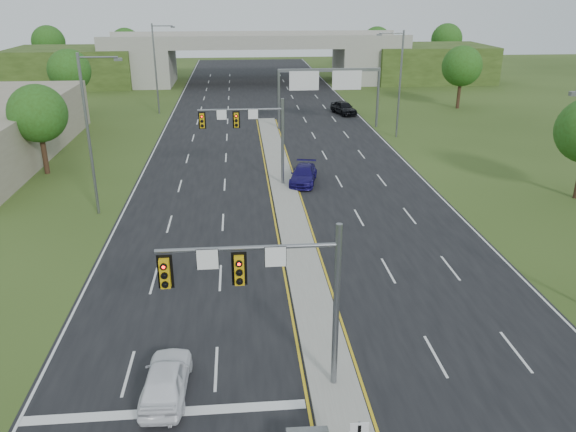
% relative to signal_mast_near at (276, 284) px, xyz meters
% --- Properties ---
extents(ground, '(240.00, 240.00, 0.00)m').
position_rel_signal_mast_near_xyz_m(ground, '(2.26, 0.07, -4.73)').
color(ground, '#2F4217').
rests_on(ground, ground).
extents(road, '(24.00, 160.00, 0.02)m').
position_rel_signal_mast_near_xyz_m(road, '(2.26, 35.07, -4.72)').
color(road, black).
rests_on(road, ground).
extents(median, '(2.00, 54.00, 0.16)m').
position_rel_signal_mast_near_xyz_m(median, '(2.26, 23.07, -4.63)').
color(median, gray).
rests_on(median, road).
extents(lane_markings, '(23.72, 160.00, 0.01)m').
position_rel_signal_mast_near_xyz_m(lane_markings, '(1.66, 28.99, -4.70)').
color(lane_markings, gold).
rests_on(lane_markings, road).
extents(signal_mast_near, '(6.62, 0.60, 7.00)m').
position_rel_signal_mast_near_xyz_m(signal_mast_near, '(0.00, 0.00, 0.00)').
color(signal_mast_near, slate).
rests_on(signal_mast_near, ground).
extents(signal_mast_far, '(6.62, 0.60, 7.00)m').
position_rel_signal_mast_near_xyz_m(signal_mast_far, '(0.00, 25.00, 0.00)').
color(signal_mast_far, slate).
rests_on(signal_mast_far, ground).
extents(sign_gantry, '(11.58, 0.44, 6.67)m').
position_rel_signal_mast_near_xyz_m(sign_gantry, '(8.95, 44.99, 0.51)').
color(sign_gantry, slate).
rests_on(sign_gantry, ground).
extents(overpass, '(80.00, 14.00, 8.10)m').
position_rel_signal_mast_near_xyz_m(overpass, '(2.26, 80.07, -1.17)').
color(overpass, gray).
rests_on(overpass, ground).
extents(lightpole_l_mid, '(2.85, 0.25, 11.00)m').
position_rel_signal_mast_near_xyz_m(lightpole_l_mid, '(-11.03, 20.07, 1.38)').
color(lightpole_l_mid, slate).
rests_on(lightpole_l_mid, ground).
extents(lightpole_l_far, '(2.85, 0.25, 11.00)m').
position_rel_signal_mast_near_xyz_m(lightpole_l_far, '(-11.03, 55.07, 1.38)').
color(lightpole_l_far, slate).
rests_on(lightpole_l_far, ground).
extents(lightpole_r_far, '(2.85, 0.25, 11.00)m').
position_rel_signal_mast_near_xyz_m(lightpole_r_far, '(15.56, 40.07, 1.38)').
color(lightpole_r_far, slate).
rests_on(lightpole_r_far, ground).
extents(tree_l_near, '(4.80, 4.80, 7.60)m').
position_rel_signal_mast_near_xyz_m(tree_l_near, '(-17.74, 30.07, 0.45)').
color(tree_l_near, '#382316').
rests_on(tree_l_near, ground).
extents(tree_l_mid, '(5.20, 5.20, 8.12)m').
position_rel_signal_mast_near_xyz_m(tree_l_mid, '(-21.74, 55.07, 0.78)').
color(tree_l_mid, '#382316').
rests_on(tree_l_mid, ground).
extents(tree_r_mid, '(5.20, 5.20, 8.12)m').
position_rel_signal_mast_near_xyz_m(tree_r_mid, '(28.26, 55.07, 0.78)').
color(tree_r_mid, '#382316').
rests_on(tree_r_mid, ground).
extents(tree_back_a, '(6.00, 6.00, 8.85)m').
position_rel_signal_mast_near_xyz_m(tree_back_a, '(-35.74, 94.07, 1.11)').
color(tree_back_a, '#382316').
rests_on(tree_back_a, ground).
extents(tree_back_b, '(5.60, 5.60, 8.32)m').
position_rel_signal_mast_near_xyz_m(tree_back_b, '(-21.74, 94.07, 0.78)').
color(tree_back_b, '#382316').
rests_on(tree_back_b, ground).
extents(tree_back_c, '(5.60, 5.60, 8.32)m').
position_rel_signal_mast_near_xyz_m(tree_back_c, '(26.26, 94.07, 0.78)').
color(tree_back_c, '#382316').
rests_on(tree_back_c, ground).
extents(tree_back_d, '(6.00, 6.00, 8.85)m').
position_rel_signal_mast_near_xyz_m(tree_back_d, '(40.26, 94.07, 1.11)').
color(tree_back_d, '#382316').
rests_on(tree_back_d, ground).
extents(car_white, '(1.85, 4.25, 1.43)m').
position_rel_signal_mast_near_xyz_m(car_white, '(-4.29, 0.13, -3.99)').
color(car_white, white).
rests_on(car_white, road).
extents(car_far_b, '(2.97, 5.10, 1.39)m').
position_rel_signal_mast_near_xyz_m(car_far_b, '(3.99, 25.45, -4.01)').
color(car_far_b, '#160E56').
rests_on(car_far_b, road).
extents(car_far_c, '(3.16, 5.12, 1.63)m').
position_rel_signal_mast_near_xyz_m(car_far_c, '(12.29, 52.52, -3.89)').
color(car_far_c, black).
rests_on(car_far_c, road).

